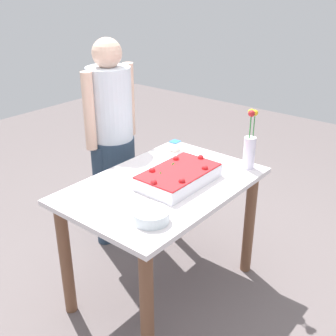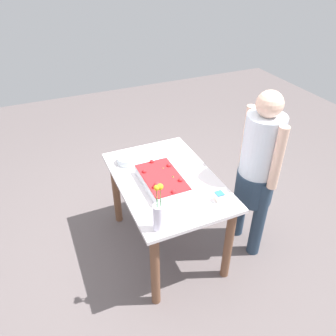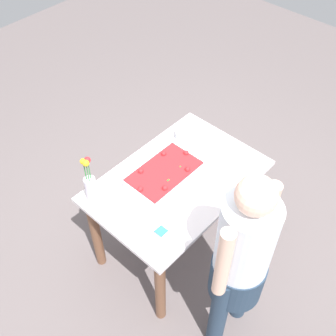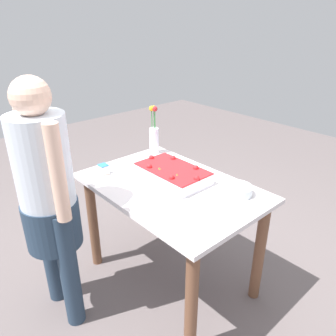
{
  "view_description": "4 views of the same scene",
  "coord_description": "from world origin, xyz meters",
  "px_view_note": "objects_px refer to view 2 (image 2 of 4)",
  "views": [
    {
      "loc": [
        1.66,
        1.38,
        1.85
      ],
      "look_at": [
        -0.01,
        0.02,
        0.86
      ],
      "focal_mm": 45.0,
      "sensor_mm": 36.0,
      "label": 1
    },
    {
      "loc": [
        -1.95,
        0.84,
        2.33
      ],
      "look_at": [
        0.03,
        -0.02,
        0.84
      ],
      "focal_mm": 35.0,
      "sensor_mm": 36.0,
      "label": 2
    },
    {
      "loc": [
        -1.4,
        -1.2,
        2.85
      ],
      "look_at": [
        -0.05,
        0.04,
        0.88
      ],
      "focal_mm": 45.0,
      "sensor_mm": 36.0,
      "label": 3
    },
    {
      "loc": [
        1.36,
        -1.24,
        1.74
      ],
      "look_at": [
        -0.08,
        0.05,
        0.84
      ],
      "focal_mm": 35.0,
      "sensor_mm": 36.0,
      "label": 4
    }
  ],
  "objects_px": {
    "person_standing": "(258,167)",
    "fruit_bowl": "(127,160)",
    "cake_knife": "(161,151)",
    "flower_vase": "(158,213)",
    "serving_plate_with_slice": "(219,199)",
    "sheet_cake": "(162,180)"
  },
  "relations": [
    {
      "from": "serving_plate_with_slice",
      "to": "person_standing",
      "type": "xyz_separation_m",
      "value": [
        0.15,
        -0.45,
        0.07
      ]
    },
    {
      "from": "sheet_cake",
      "to": "serving_plate_with_slice",
      "type": "relative_size",
      "value": 2.17
    },
    {
      "from": "flower_vase",
      "to": "sheet_cake",
      "type": "bearing_deg",
      "value": -25.46
    },
    {
      "from": "fruit_bowl",
      "to": "person_standing",
      "type": "bearing_deg",
      "value": -124.0
    },
    {
      "from": "sheet_cake",
      "to": "cake_knife",
      "type": "relative_size",
      "value": 2.43
    },
    {
      "from": "serving_plate_with_slice",
      "to": "person_standing",
      "type": "relative_size",
      "value": 0.15
    },
    {
      "from": "person_standing",
      "to": "serving_plate_with_slice",
      "type": "bearing_deg",
      "value": 18.89
    },
    {
      "from": "cake_knife",
      "to": "flower_vase",
      "type": "height_order",
      "value": "flower_vase"
    },
    {
      "from": "serving_plate_with_slice",
      "to": "flower_vase",
      "type": "height_order",
      "value": "flower_vase"
    },
    {
      "from": "cake_knife",
      "to": "flower_vase",
      "type": "xyz_separation_m",
      "value": [
        -0.9,
        0.39,
        0.14
      ]
    },
    {
      "from": "flower_vase",
      "to": "cake_knife",
      "type": "bearing_deg",
      "value": -23.36
    },
    {
      "from": "person_standing",
      "to": "fruit_bowl",
      "type": "bearing_deg",
      "value": -34.0
    },
    {
      "from": "serving_plate_with_slice",
      "to": "fruit_bowl",
      "type": "bearing_deg",
      "value": 30.84
    },
    {
      "from": "sheet_cake",
      "to": "flower_vase",
      "type": "distance_m",
      "value": 0.49
    },
    {
      "from": "sheet_cake",
      "to": "serving_plate_with_slice",
      "type": "bearing_deg",
      "value": -139.13
    },
    {
      "from": "sheet_cake",
      "to": "serving_plate_with_slice",
      "type": "height_order",
      "value": "sheet_cake"
    },
    {
      "from": "serving_plate_with_slice",
      "to": "sheet_cake",
      "type": "bearing_deg",
      "value": 40.87
    },
    {
      "from": "flower_vase",
      "to": "person_standing",
      "type": "bearing_deg",
      "value": -76.15
    },
    {
      "from": "fruit_bowl",
      "to": "sheet_cake",
      "type": "bearing_deg",
      "value": -159.83
    },
    {
      "from": "sheet_cake",
      "to": "fruit_bowl",
      "type": "distance_m",
      "value": 0.44
    },
    {
      "from": "serving_plate_with_slice",
      "to": "cake_knife",
      "type": "distance_m",
      "value": 0.82
    },
    {
      "from": "serving_plate_with_slice",
      "to": "flower_vase",
      "type": "relative_size",
      "value": 0.59
    }
  ]
}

